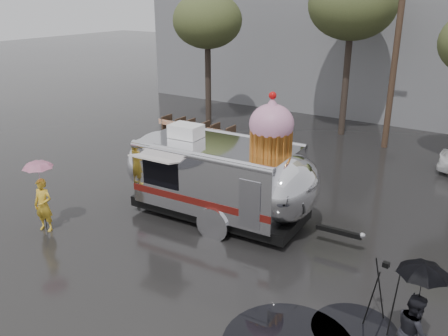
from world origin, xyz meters
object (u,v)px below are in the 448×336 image
Objects in this scene: airstream_trailer at (221,174)px; tripod at (383,288)px; person_left at (43,205)px; person_right at (413,331)px.

airstream_trailer is 5.05× the size of tripod.
airstream_trailer is 4.89× the size of person_left.
airstream_trailer is at bearing 27.13° from person_left.
person_right is (6.67, -3.35, -0.74)m from airstream_trailer.
person_left reaches higher than tripod.
person_left is 1.04× the size of person_right.
person_left is at bearing 67.33° from person_right.
airstream_trailer is 5.09× the size of person_right.
tripod is at bearing -26.23° from airstream_trailer.
person_left is 9.98m from tripod.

